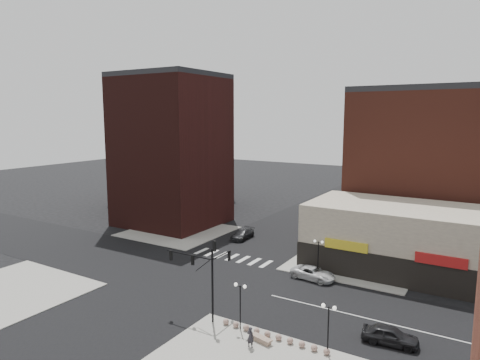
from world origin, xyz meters
The scene contains 20 objects.
ground centered at (0.00, 0.00, 0.00)m, with size 240.00×240.00×0.00m, color black.
road_ew centered at (0.00, 0.00, 0.01)m, with size 200.00×14.00×0.02m, color black.
road_ns centered at (0.00, 0.00, 0.01)m, with size 14.00×200.00×0.02m, color black.
sidewalk_nw centered at (-14.50, 14.50, 0.06)m, with size 15.00×15.00×0.12m, color gray.
sidewalk_ne centered at (14.50, 14.50, 0.06)m, with size 15.00×15.00×0.12m, color gray.
sidewalk_sw centered at (-14.50, -14.50, 0.06)m, with size 15.00×15.00×0.12m, color gray.
building_nw centered at (-19.00, 18.50, 12.50)m, with size 16.00×15.00×25.00m, color #351310.
building_nw_low centered at (-32.00, 34.00, 6.00)m, with size 20.00×18.00×12.00m, color #351310.
building_ne_midrise centered at (19.00, 29.50, 11.00)m, with size 18.00×15.00×22.00m, color maroon.
building_ne_row centered at (21.00, 15.00, 3.30)m, with size 24.20×12.20×8.00m.
traffic_signal centered at (7.24, -7.83, 4.96)m, with size 5.59×3.09×7.77m.
street_lamp_se_a centered at (11.00, -8.00, 3.29)m, with size 1.22×0.32×4.16m.
street_lamp_se_b centered at (19.00, -8.00, 3.29)m, with size 1.22×0.32×4.16m.
street_lamp_ne centered at (12.00, 8.00, 3.29)m, with size 1.22×0.32×4.16m.
bollard_row centered at (14.22, -8.00, 0.39)m, with size 9.99×0.54×0.54m.
white_suv centered at (12.02, 6.50, 0.72)m, with size 2.39×5.18×1.44m, color silver.
dark_sedan_east centered at (22.77, -3.56, 0.77)m, with size 1.82×4.52×1.54m, color black.
dark_sedan_north centered at (-3.40, 16.29, 0.73)m, with size 2.04×5.01×1.45m, color black.
pedestrian centered at (13.27, -10.14, 0.99)m, with size 0.63×0.41×1.73m, color #28252B.
stone_bench centered at (13.66, -9.00, 0.36)m, with size 2.04×1.02×0.46m.
Camera 1 is at (29.33, -38.11, 18.64)m, focal length 32.00 mm.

